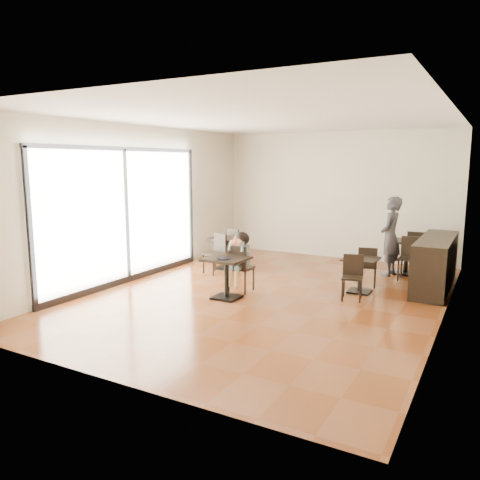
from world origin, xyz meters
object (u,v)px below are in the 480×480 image
Objects in this scene: child_table at (227,278)px; cafe_table_mid at (360,275)px; child at (241,262)px; cafe_table_left at (227,253)px; cafe_table_back at (406,257)px; chair_back_a at (417,250)px; chair_left_a at (238,246)px; chair_left_b at (214,254)px; chair_back_b at (409,259)px; child_chair at (241,268)px; chair_mid_a at (367,266)px; chair_mid_b at (352,278)px; adult_patron at (391,236)px.

child_table is 2.54m from cafe_table_mid.
child_table is 0.66× the size of child.
cafe_table_back reaches higher than cafe_table_left.
chair_back_a is (0.15, 0.55, 0.08)m from cafe_table_back.
chair_left_a reaches higher than cafe_table_back.
chair_left_b is 0.97× the size of chair_back_a.
chair_left_a is 3.89m from chair_back_b.
child_chair is at bearing -136.49° from chair_back_b.
child is at bearing 54.11° from chair_back_a.
chair_back_a is at bearing -141.97° from chair_left_a.
chair_back_a is at bearing 50.89° from chair_left_b.
chair_mid_a is 0.89× the size of chair_back_a.
chair_mid_b is at bearing 170.93° from chair_left_a.
child_chair is 0.12m from child.
cafe_table_back is 3.83m from chair_left_a.
chair_back_b reaches higher than cafe_table_mid.
chair_left_a is at bearing 141.79° from chair_mid_b.
chair_mid_a and chair_mid_b have the same top height.
chair_mid_a is at bearing 72.95° from chair_back_a.
cafe_table_mid is at bearing 78.49° from chair_mid_a.
cafe_table_back is at bearing 75.97° from cafe_table_mid.
chair_left_a reaches higher than child_table.
cafe_table_back is at bearing 136.90° from adult_patron.
child_table is at bearing -90.00° from child.
adult_patron reaches higher than chair_mid_b.
chair_left_a is at bearing -20.73° from chair_mid_a.
chair_back_b reaches higher than chair_mid_a.
cafe_table_mid is (2.01, 1.01, -0.24)m from child.
cafe_table_mid is 0.74× the size of chair_back_b.
cafe_table_back is at bearing -130.05° from child_chair.
child_table is 1.13× the size of cafe_table_mid.
cafe_table_mid is 0.76× the size of chair_left_a.
chair_mid_a is at bearing 27.73° from chair_left_b.
chair_left_b reaches higher than chair_mid_b.
chair_left_a is (-1.22, 2.63, 0.06)m from child_table.
cafe_table_left is at bearing 28.28° from chair_back_a.
chair_back_b is at bearing -74.55° from cafe_table_back.
chair_mid_b is at bearing -4.07° from adult_patron.
child is 3.48m from adult_patron.
chair_back_a is (2.65, 3.52, -0.12)m from child.
chair_mid_b is 0.89× the size of chair_back_b.
cafe_table_left is (-1.22, 1.53, -0.09)m from child_chair.
child_chair is 1.00× the size of chair_back_a.
chair_mid_a reaches higher than cafe_table_back.
chair_mid_b is at bearing -167.22° from child_chair.
adult_patron reaches higher than child_table.
chair_mid_a is 0.89× the size of chair_back_b.
child is at bearing -38.47° from adult_patron.
child is 1.71× the size of cafe_table_mid.
cafe_table_left is at bearing -51.36° from child_chair.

